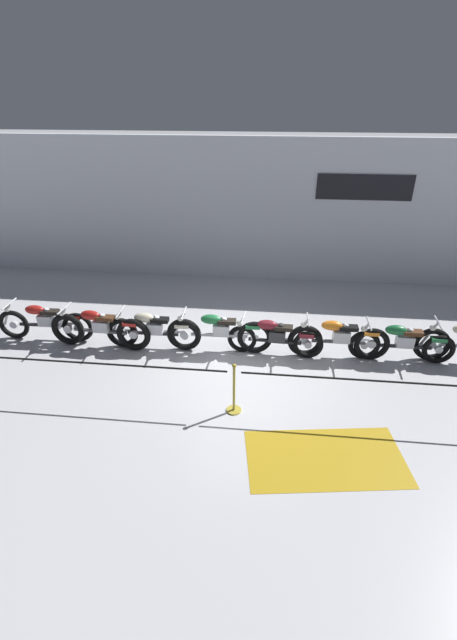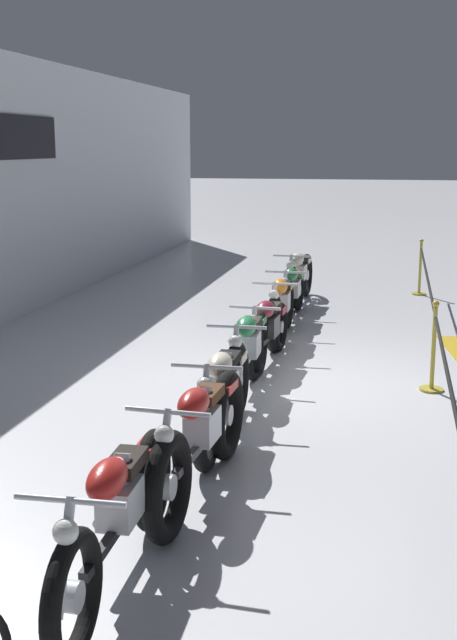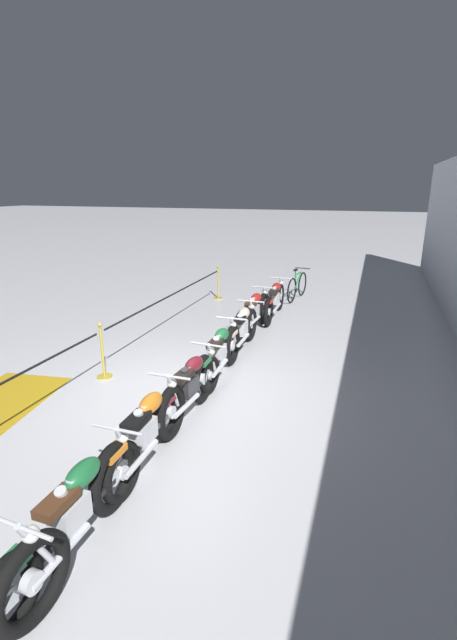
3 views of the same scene
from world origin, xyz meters
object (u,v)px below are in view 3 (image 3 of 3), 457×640
object	(u,v)px
motorcycle_red_1	(254,314)
motorcycle_cream_2	(242,330)
motorcycle_green_6	(75,513)
bicycle	(297,286)
motorcycle_green_3	(219,356)
stanchion_far_left	(141,317)
motorcycle_maroon_4	(190,387)
motorcycle_red_0	(275,300)
motorcycle_orange_5	(146,434)
stanchion_mid_left	(103,359)

from	to	relation	value
motorcycle_red_1	motorcycle_cream_2	size ratio (longest dim) A/B	1.09
motorcycle_green_6	bicycle	world-z (taller)	bicycle
motorcycle_red_1	motorcycle_cream_2	distance (m)	1.23
motorcycle_cream_2	motorcycle_green_3	xyz separation A→B (m)	(1.52, 0.04, 0.02)
motorcycle_green_6	stanchion_far_left	world-z (taller)	stanchion_far_left
motorcycle_maroon_4	stanchion_far_left	world-z (taller)	stanchion_far_left
motorcycle_cream_2	bicycle	size ratio (longest dim) A/B	1.25
motorcycle_red_1	stanchion_far_left	bearing A→B (deg)	-46.13
bicycle	motorcycle_red_0	bearing A→B (deg)	-6.06
motorcycle_red_1	motorcycle_orange_5	bearing A→B (deg)	1.33
motorcycle_red_0	motorcycle_orange_5	distance (m)	6.82
bicycle	stanchion_mid_left	xyz separation A→B (m)	(6.85, -2.35, -0.05)
motorcycle_cream_2	stanchion_far_left	xyz separation A→B (m)	(0.63, -2.01, 0.29)
motorcycle_green_3	motorcycle_maroon_4	world-z (taller)	motorcycle_green_3
motorcycle_green_6	bicycle	bearing A→B (deg)	178.47
motorcycle_red_0	stanchion_mid_left	xyz separation A→B (m)	(4.71, -2.12, -0.12)
motorcycle_red_1	motorcycle_green_6	distance (m)	6.76
motorcycle_red_0	stanchion_mid_left	size ratio (longest dim) A/B	2.21
motorcycle_red_0	motorcycle_green_6	world-z (taller)	motorcycle_red_0
motorcycle_cream_2	stanchion_mid_left	xyz separation A→B (m)	(2.06, -2.01, -0.11)
bicycle	motorcycle_cream_2	bearing A→B (deg)	-4.07
motorcycle_red_1	stanchion_mid_left	xyz separation A→B (m)	(3.28, -1.93, -0.12)
motorcycle_green_3	motorcycle_maroon_4	xyz separation A→B (m)	(1.25, -0.02, -0.03)
motorcycle_red_0	stanchion_mid_left	distance (m)	5.17
motorcycle_orange_5	motorcycle_green_6	distance (m)	1.36
motorcycle_orange_5	bicycle	size ratio (longest dim) A/B	1.26
motorcycle_red_0	motorcycle_green_6	xyz separation A→B (m)	(8.18, -0.05, -0.02)
motorcycle_red_1	motorcycle_maroon_4	world-z (taller)	motorcycle_red_1
motorcycle_red_1	stanchion_far_left	distance (m)	2.69
stanchion_mid_left	motorcycle_green_6	bearing A→B (deg)	30.86
motorcycle_red_1	motorcycle_orange_5	xyz separation A→B (m)	(5.40, 0.13, -0.00)
motorcycle_red_1	motorcycle_maroon_4	distance (m)	4.00
motorcycle_maroon_4	motorcycle_red_0	bearing A→B (deg)	179.02
motorcycle_red_1	motorcycle_green_6	bearing A→B (deg)	1.20
motorcycle_cream_2	motorcycle_green_3	distance (m)	1.52
motorcycle_green_3	motorcycle_orange_5	size ratio (longest dim) A/B	1.08
stanchion_mid_left	motorcycle_cream_2	bearing A→B (deg)	135.72
motorcycle_cream_2	motorcycle_orange_5	distance (m)	4.17
motorcycle_maroon_4	bicycle	size ratio (longest dim) A/B	1.22
bicycle	motorcycle_red_1	bearing A→B (deg)	-6.68
motorcycle_maroon_4	motorcycle_green_6	xyz separation A→B (m)	(2.76, 0.04, 0.00)
motorcycle_red_1	motorcycle_green_3	bearing A→B (deg)	2.43
motorcycle_red_1	bicycle	distance (m)	3.59
motorcycle_green_6	stanchion_far_left	distance (m)	5.33
motorcycle_green_3	bicycle	xyz separation A→B (m)	(-6.31, 0.30, -0.08)
motorcycle_cream_2	motorcycle_red_1	bearing A→B (deg)	-176.42
motorcycle_green_3	motorcycle_green_6	xyz separation A→B (m)	(4.01, 0.03, -0.03)
stanchion_far_left	motorcycle_green_3	bearing A→B (deg)	66.63
motorcycle_red_1	motorcycle_green_3	distance (m)	2.75
motorcycle_maroon_4	bicycle	world-z (taller)	bicycle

